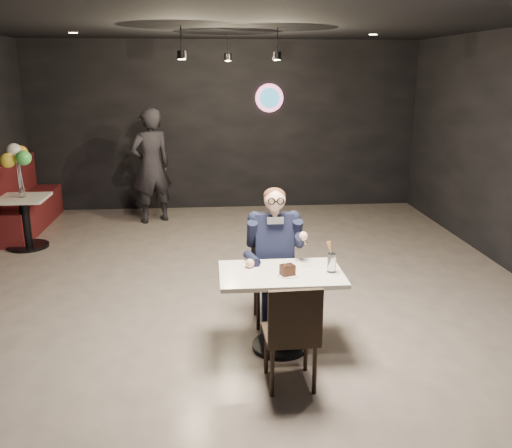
{
  "coord_description": "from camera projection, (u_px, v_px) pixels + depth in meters",
  "views": [
    {
      "loc": [
        -0.29,
        -5.41,
        2.49
      ],
      "look_at": [
        0.15,
        -0.32,
        1.03
      ],
      "focal_mm": 38.0,
      "sensor_mm": 36.0,
      "label": 1
    }
  ],
  "objects": [
    {
      "name": "floor",
      "position": [
        240.0,
        307.0,
        5.89
      ],
      "size": [
        9.0,
        9.0,
        0.0
      ],
      "primitive_type": "plane",
      "color": "gray",
      "rests_on": "ground"
    },
    {
      "name": "wall_sign",
      "position": [
        269.0,
        98.0,
        9.69
      ],
      "size": [
        0.5,
        0.06,
        0.5
      ],
      "primitive_type": null,
      "color": "pink",
      "rests_on": "floor"
    },
    {
      "name": "pendant_lights",
      "position": [
        229.0,
        38.0,
        7.01
      ],
      "size": [
        1.4,
        1.2,
        0.36
      ],
      "primitive_type": "cube",
      "color": "black",
      "rests_on": "floor"
    },
    {
      "name": "main_table",
      "position": [
        281.0,
        311.0,
        4.94
      ],
      "size": [
        1.1,
        0.7,
        0.75
      ],
      "primitive_type": "cube",
      "color": "white",
      "rests_on": "floor"
    },
    {
      "name": "chair_far",
      "position": [
        274.0,
        279.0,
        5.44
      ],
      "size": [
        0.42,
        0.46,
        0.92
      ],
      "primitive_type": "cube",
      "color": "black",
      "rests_on": "floor"
    },
    {
      "name": "chair_near",
      "position": [
        290.0,
        332.0,
        4.35
      ],
      "size": [
        0.43,
        0.47,
        0.92
      ],
      "primitive_type": "cube",
      "rotation": [
        0.0,
        0.0,
        0.03
      ],
      "color": "black",
      "rests_on": "floor"
    },
    {
      "name": "seated_man",
      "position": [
        274.0,
        255.0,
        5.37
      ],
      "size": [
        0.6,
        0.8,
        1.44
      ],
      "primitive_type": "cube",
      "color": "black",
      "rests_on": "floor"
    },
    {
      "name": "dessert_plate",
      "position": [
        288.0,
        274.0,
        4.76
      ],
      "size": [
        0.2,
        0.2,
        0.01
      ],
      "primitive_type": "cylinder",
      "color": "white",
      "rests_on": "main_table"
    },
    {
      "name": "cake_slice",
      "position": [
        287.0,
        270.0,
        4.73
      ],
      "size": [
        0.14,
        0.13,
        0.08
      ],
      "primitive_type": "cube",
      "rotation": [
        0.0,
        0.0,
        0.35
      ],
      "color": "black",
      "rests_on": "dessert_plate"
    },
    {
      "name": "mint_leaf",
      "position": [
        291.0,
        266.0,
        4.71
      ],
      "size": [
        0.06,
        0.04,
        0.01
      ],
      "primitive_type": "ellipsoid",
      "color": "#2A8338",
      "rests_on": "cake_slice"
    },
    {
      "name": "sundae_glass",
      "position": [
        332.0,
        263.0,
        4.81
      ],
      "size": [
        0.08,
        0.08,
        0.17
      ],
      "primitive_type": "cylinder",
      "color": "silver",
      "rests_on": "main_table"
    },
    {
      "name": "wafer_cone",
      "position": [
        330.0,
        248.0,
        4.74
      ],
      "size": [
        0.07,
        0.07,
        0.12
      ],
      "primitive_type": "cone",
      "rotation": [
        0.0,
        0.0,
        0.26
      ],
      "color": "tan",
      "rests_on": "sundae_glass"
    },
    {
      "name": "booth_bench",
      "position": [
        25.0,
        195.0,
        8.66
      ],
      "size": [
        0.55,
        2.2,
        1.1
      ],
      "primitive_type": "cube",
      "color": "#470F13",
      "rests_on": "floor"
    },
    {
      "name": "side_table",
      "position": [
        25.0,
        220.0,
        7.77
      ],
      "size": [
        0.66,
        0.66,
        0.82
      ],
      "primitive_type": "cube",
      "color": "white",
      "rests_on": "floor"
    },
    {
      "name": "balloon_vase",
      "position": [
        22.0,
        192.0,
        7.66
      ],
      "size": [
        0.09,
        0.09,
        0.14
      ],
      "primitive_type": "cylinder",
      "color": "silver",
      "rests_on": "side_table"
    },
    {
      "name": "balloon_bunch",
      "position": [
        19.0,
        165.0,
        7.55
      ],
      "size": [
        0.38,
        0.38,
        0.63
      ],
      "primitive_type": "cube",
      "color": "yellow",
      "rests_on": "balloon_vase"
    },
    {
      "name": "passerby",
      "position": [
        151.0,
        166.0,
        8.97
      ],
      "size": [
        0.83,
        0.73,
        1.9
      ],
      "primitive_type": "imported",
      "rotation": [
        0.0,
        0.0,
        3.64
      ],
      "color": "black",
      "rests_on": "floor"
    }
  ]
}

